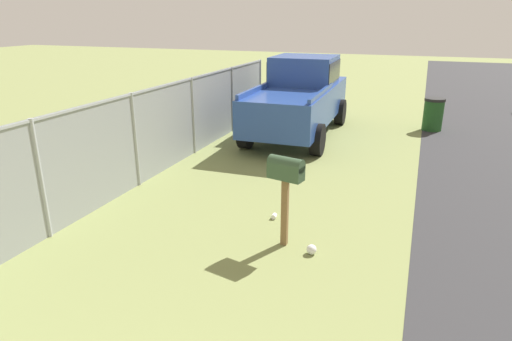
{
  "coord_description": "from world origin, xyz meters",
  "views": [
    {
      "loc": [
        0.4,
        -2.0,
        3.14
      ],
      "look_at": [
        5.45,
        -0.1,
        1.25
      ],
      "focal_mm": 30.99,
      "sensor_mm": 36.0,
      "label": 1
    }
  ],
  "objects": [
    {
      "name": "mailbox",
      "position": [
        5.89,
        -0.37,
        1.06
      ],
      "size": [
        0.31,
        0.53,
        1.33
      ],
      "rotation": [
        0.0,
        0.0,
        -0.22
      ],
      "color": "brown",
      "rests_on": "ground"
    },
    {
      "name": "pickup_truck",
      "position": [
        12.14,
        1.14,
        1.1
      ],
      "size": [
        5.1,
        2.16,
        2.09
      ],
      "rotation": [
        0.0,
        0.0,
        0.02
      ],
      "color": "#284793",
      "rests_on": "ground"
    },
    {
      "name": "trash_bin",
      "position": [
        13.86,
        -2.36,
        0.47
      ],
      "size": [
        0.57,
        0.57,
        0.93
      ],
      "color": "#1E4C1E",
      "rests_on": "ground"
    },
    {
      "name": "fence_section",
      "position": [
        7.17,
        3.01,
        0.97
      ],
      "size": [
        13.82,
        0.07,
        1.81
      ],
      "color": "#9EA3A8",
      "rests_on": "ground"
    },
    {
      "name": "litter_bag_far_scatter",
      "position": [
        5.75,
        -0.81,
        0.07
      ],
      "size": [
        0.14,
        0.14,
        0.14
      ],
      "primitive_type": "sphere",
      "color": "silver",
      "rests_on": "ground"
    },
    {
      "name": "litter_cup_midfield_b",
      "position": [
        6.65,
        0.04,
        0.04
      ],
      "size": [
        0.1,
        0.09,
        0.08
      ],
      "primitive_type": "cylinder",
      "rotation": [
        0.0,
        1.57,
        0.06
      ],
      "color": "white",
      "rests_on": "ground"
    }
  ]
}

